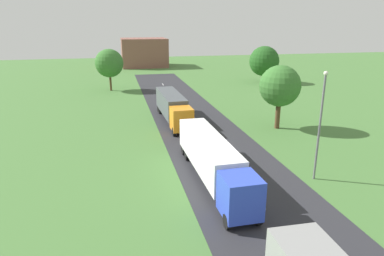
# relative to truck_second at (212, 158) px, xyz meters

# --- Properties ---
(road) EXTENTS (10.00, 140.00, 0.06)m
(road) POSITION_rel_truck_second_xyz_m (2.40, -7.79, -2.03)
(road) COLOR #2B2B30
(road) RESTS_ON ground
(truck_second) EXTENTS (2.71, 14.89, 3.42)m
(truck_second) POSITION_rel_truck_second_xyz_m (0.00, 0.00, 0.00)
(truck_second) COLOR blue
(truck_second) RESTS_ON road
(truck_third) EXTENTS (2.78, 13.37, 3.54)m
(truck_third) POSITION_rel_truck_second_xyz_m (-0.21, 18.54, 0.04)
(truck_third) COLOR orange
(truck_third) RESTS_ON road
(lamppost_second) EXTENTS (0.36, 0.36, 9.16)m
(lamppost_second) POSITION_rel_truck_second_xyz_m (8.61, -1.44, 3.01)
(lamppost_second) COLOR slate
(lamppost_second) RESTS_ON ground
(tree_oak) EXTENTS (5.37, 5.37, 7.96)m
(tree_oak) POSITION_rel_truck_second_xyz_m (-8.36, 42.68, 3.21)
(tree_oak) COLOR #513823
(tree_oak) RESTS_ON ground
(tree_birch) EXTENTS (5.02, 5.02, 7.88)m
(tree_birch) POSITION_rel_truck_second_xyz_m (12.07, 12.70, 3.28)
(tree_birch) COLOR #513823
(tree_birch) RESTS_ON ground
(tree_maple) EXTENTS (6.45, 6.45, 7.87)m
(tree_maple) POSITION_rel_truck_second_xyz_m (24.41, 44.87, 2.58)
(tree_maple) COLOR #513823
(tree_maple) RESTS_ON ground
(distant_building) EXTENTS (13.09, 11.70, 8.19)m
(distant_building) POSITION_rel_truck_second_xyz_m (1.44, 79.37, 2.04)
(distant_building) COLOR brown
(distant_building) RESTS_ON ground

